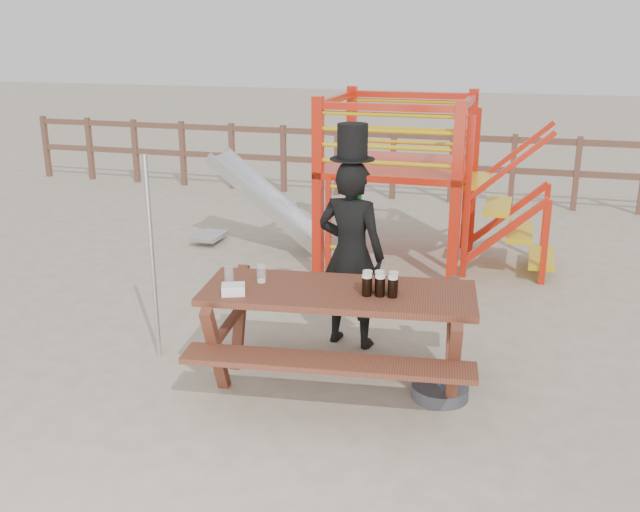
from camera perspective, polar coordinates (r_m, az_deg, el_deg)
The scene contains 10 objects.
ground at distance 6.02m, azimuth -2.33°, elevation -10.20°, with size 60.00×60.00×0.00m, color #B5A48C.
back_fence at distance 12.34m, azimuth 8.18°, elevation 7.77°, with size 15.09×0.09×1.20m.
playground_fort at distance 8.94m, azimuth 5.76°, elevation 6.33°, with size 4.71×1.84×2.10m.
picnic_table at distance 5.78m, azimuth 1.45°, elevation -5.60°, with size 2.34×1.76×0.84m.
man_with_hat at distance 6.44m, azimuth 2.50°, elevation 0.52°, with size 0.69×0.51×2.05m.
metal_pole at distance 6.33m, azimuth -13.26°, elevation -0.28°, with size 0.04×0.04×1.83m, color #B2B2B7.
parasol_base at distance 5.88m, azimuth 9.56°, elevation -10.59°, with size 0.46×0.46×0.19m.
paper_bag at distance 5.60m, azimuth -6.95°, elevation -2.66°, with size 0.18×0.14×0.08m, color white.
stout_pints at distance 5.57m, azimuth 4.82°, elevation -2.22°, with size 0.29×0.20×0.17m.
empty_glasses at distance 5.81m, azimuth -6.00°, elevation -1.58°, with size 0.30×0.22×0.15m.
Camera 1 is at (1.74, -5.04, 2.81)m, focal length 40.00 mm.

